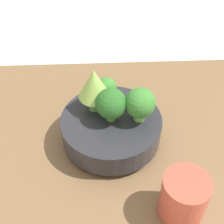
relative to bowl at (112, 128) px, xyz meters
The scene contains 8 objects.
ground_plane 0.08m from the bowl, 58.79° to the left, with size 6.00×6.00×0.00m, color silver.
table 0.07m from the bowl, 58.79° to the left, with size 1.11×0.65×0.04m.
bowl is the anchor object (origin of this frame).
broccoli_floret_left 0.09m from the bowl, behind, with size 0.06×0.06×0.08m.
broccoli_floret_front 0.09m from the bowl, 82.73° to the right, with size 0.05×0.05×0.06m.
broccoli_floret_center 0.07m from the bowl, 116.57° to the right, with size 0.06×0.06×0.08m.
romanesco_piece_near 0.10m from the bowl, 45.72° to the right, with size 0.07×0.07×0.10m.
cup 0.22m from the bowl, 123.27° to the left, with size 0.08×0.08×0.10m.
Camera 1 is at (0.00, 0.42, 0.57)m, focal length 50.00 mm.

